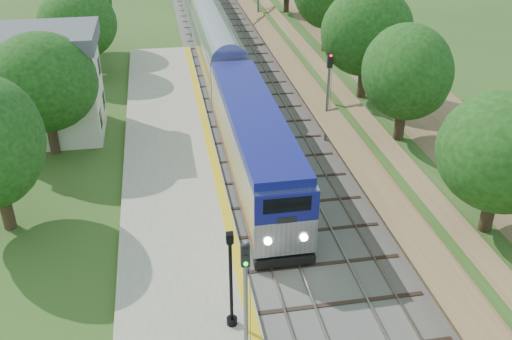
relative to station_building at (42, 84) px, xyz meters
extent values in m
cube|color=#4C4944|center=(16.00, 30.00, -4.03)|extent=(9.50, 170.00, 0.12)
cube|color=gray|center=(13.28, 30.00, -3.89)|extent=(0.08, 170.00, 0.16)
cube|color=gray|center=(14.72, 30.00, -3.89)|extent=(0.08, 170.00, 0.16)
cube|color=gray|center=(17.28, 30.00, -3.89)|extent=(0.08, 170.00, 0.16)
cube|color=gray|center=(18.72, 30.00, -3.89)|extent=(0.08, 170.00, 0.16)
cube|color=gray|center=(8.80, -14.00, -3.90)|extent=(6.40, 68.00, 0.38)
cube|color=gold|center=(11.65, -14.00, -3.70)|extent=(0.55, 68.00, 0.01)
cube|color=brown|center=(25.50, 30.00, -2.59)|extent=(9.00, 170.00, 3.00)
cube|color=brown|center=(21.60, 30.00, -2.79)|extent=(4.47, 170.00, 4.54)
cylinder|color=#332316|center=(24.00, -20.00, 0.22)|extent=(0.60, 0.60, 2.62)
sphere|color=black|center=(24.00, -20.00, 3.79)|extent=(5.70, 5.70, 5.70)
cube|color=beige|center=(0.00, 0.00, -0.69)|extent=(8.00, 6.00, 6.80)
cube|color=#505257|center=(0.00, 0.00, 3.31)|extent=(8.60, 6.60, 1.20)
cube|color=black|center=(4.01, -1.80, -2.29)|extent=(0.05, 1.10, 1.30)
cube|color=black|center=(4.01, 1.80, -2.29)|extent=(0.05, 1.10, 1.30)
cube|color=black|center=(4.01, -1.80, 0.51)|extent=(0.05, 1.10, 1.30)
cube|color=black|center=(4.01, 1.80, 0.51)|extent=(0.05, 1.10, 1.30)
cylinder|color=slate|center=(12.50, 25.00, -0.99)|extent=(0.24, 0.24, 6.20)
cylinder|color=slate|center=(20.50, 25.00, -0.99)|extent=(0.24, 0.24, 6.20)
cylinder|color=#332316|center=(2.00, -4.00, -2.86)|extent=(0.60, 0.60, 2.45)
sphere|color=black|center=(2.00, -4.00, 0.46)|extent=(5.32, 5.32, 5.32)
cylinder|color=#332316|center=(2.00, 12.00, -2.86)|extent=(0.60, 0.60, 2.45)
sphere|color=black|center=(2.00, 12.00, 0.46)|extent=(5.32, 5.32, 5.32)
cube|color=black|center=(14.00, -9.34, -3.49)|extent=(2.96, 18.53, 0.64)
cube|color=#B7BAC1|center=(14.00, -9.34, -1.34)|extent=(3.22, 19.30, 3.65)
cube|color=navy|center=(14.00, -9.34, 0.72)|extent=(3.09, 18.53, 0.47)
cube|color=navy|center=(14.00, -19.02, -0.32)|extent=(3.19, 0.10, 1.61)
cube|color=black|center=(14.00, -19.06, -0.11)|extent=(2.36, 0.06, 0.80)
cube|color=maroon|center=(14.00, -9.34, -2.58)|extent=(3.24, 18.92, 0.11)
cube|color=#B7BAC1|center=(14.00, 11.64, -1.72)|extent=(3.22, 21.45, 4.18)
cube|color=#B7BAC1|center=(14.00, 33.69, -1.72)|extent=(3.22, 21.45, 4.18)
cylinder|color=black|center=(10.76, -22.70, -3.55)|extent=(0.48, 0.48, 0.33)
cylinder|color=black|center=(10.76, -22.70, -1.41)|extent=(0.15, 0.15, 4.27)
cube|color=black|center=(10.76, -22.70, 0.94)|extent=(0.32, 0.32, 0.44)
cube|color=silver|center=(10.76, -22.70, 0.94)|extent=(0.23, 0.23, 0.33)
cylinder|color=slate|center=(11.10, -24.58, -0.84)|extent=(0.18, 0.18, 5.74)
cube|color=black|center=(11.10, -24.58, 1.44)|extent=(0.34, 0.22, 0.99)
cylinder|color=#0CE526|center=(11.10, -24.71, 1.44)|extent=(0.16, 0.06, 0.16)
cylinder|color=slate|center=(20.20, -4.74, -0.57)|extent=(0.20, 0.20, 6.79)
cube|color=black|center=(20.20, -4.74, 2.16)|extent=(0.37, 0.24, 1.10)
cylinder|color=#FF0C0C|center=(20.20, -4.89, 2.16)|extent=(0.18, 0.07, 0.18)
camera|label=1|loc=(8.54, -41.45, 14.41)|focal=40.00mm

